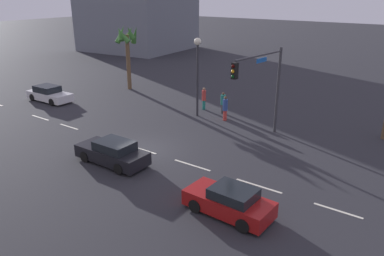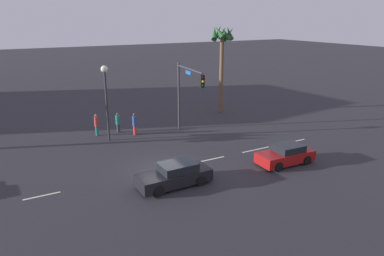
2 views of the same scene
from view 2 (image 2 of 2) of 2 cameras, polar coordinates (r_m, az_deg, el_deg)
ground_plane at (r=24.40m, az=-4.86°, el=-6.66°), size 220.00×220.00×0.00m
lane_stripe_2 at (r=22.72m, az=-22.64°, el=-9.88°), size 2.03×0.14×0.01m
lane_stripe_3 at (r=24.41m, az=-4.75°, el=-6.63°), size 1.92×0.14×0.01m
lane_stripe_4 at (r=26.03m, az=2.76°, el=-5.03°), size 2.52×0.14×0.01m
lane_stripe_5 at (r=28.35m, az=10.10°, el=-3.39°), size 2.59×0.14×0.01m
lane_stripe_6 at (r=30.94m, az=15.92°, el=-2.04°), size 2.22×0.14×0.01m
car_0 at (r=25.99m, az=14.61°, el=-4.14°), size 4.10×1.96×1.36m
car_2 at (r=22.04m, az=-2.76°, el=-7.45°), size 4.55×1.95×1.41m
traffic_signal at (r=30.56m, az=-0.89°, el=6.39°), size 0.88×5.47×6.02m
streetlamp at (r=29.73m, az=-13.49°, el=6.03°), size 0.56×0.56×6.19m
pedestrian_0 at (r=32.01m, az=-14.87°, el=0.58°), size 0.46×0.46×1.90m
pedestrian_1 at (r=32.50m, az=-11.63°, el=0.92°), size 0.53×0.53×1.79m
pedestrian_2 at (r=31.50m, az=-9.05°, el=0.70°), size 0.55×0.55×1.93m
palm_tree_0 at (r=38.06m, az=4.78°, el=12.87°), size 2.58×2.46×9.13m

